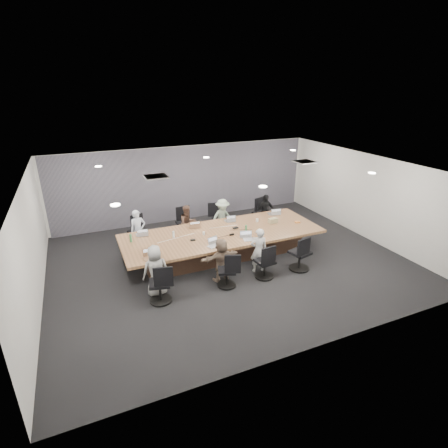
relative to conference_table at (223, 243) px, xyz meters
name	(u,v)px	position (x,y,z in m)	size (l,w,h in m)	color
floor	(229,261)	(0.00, -0.50, -0.40)	(10.00, 8.00, 0.00)	black
ceiling	(230,168)	(0.00, -0.50, 2.40)	(10.00, 8.00, 0.00)	white
wall_back	(186,183)	(0.00, 3.50, 1.00)	(10.00, 2.80, 0.00)	silver
wall_front	(318,288)	(0.00, -4.50, 1.00)	(10.00, 2.80, 0.00)	silver
wall_left	(31,248)	(-5.00, -0.50, 1.00)	(8.00, 2.80, 0.00)	silver
wall_right	(366,196)	(5.00, -0.50, 1.00)	(8.00, 2.80, 0.00)	silver
curtain	(187,183)	(0.00, 3.42, 1.00)	(9.80, 0.04, 2.80)	slate
conference_table	(223,243)	(0.00, 0.00, 0.00)	(6.00, 2.20, 0.74)	#452D21
chair_0	(137,234)	(-2.28, 1.70, -0.01)	(0.53, 0.53, 0.79)	black
chair_1	(185,225)	(-0.67, 1.70, 0.04)	(0.59, 0.59, 0.88)	black
chair_2	(219,221)	(0.57, 1.70, 0.02)	(0.57, 0.57, 0.84)	black
chair_3	(260,215)	(2.23, 1.70, -0.01)	(0.52, 0.52, 0.78)	black
chair_4	(160,286)	(-2.36, -1.70, 0.02)	(0.57, 0.57, 0.84)	black
chair_5	(227,273)	(-0.62, -1.70, -0.02)	(0.51, 0.51, 0.76)	black
chair_6	(265,264)	(0.50, -1.70, 0.00)	(0.54, 0.54, 0.80)	black
chair_7	(300,255)	(1.62, -1.70, 0.04)	(0.59, 0.59, 0.88)	black
person_0	(138,231)	(-2.28, 1.35, 0.26)	(0.48, 0.32, 1.32)	silver
laptop_0	(141,234)	(-2.28, 0.80, 0.35)	(0.31, 0.22, 0.02)	#B2B2B7
person_1	(188,224)	(-0.67, 1.35, 0.23)	(0.61, 0.48, 1.26)	#51382D
laptop_1	(193,226)	(-0.67, 0.80, 0.35)	(0.33, 0.23, 0.02)	#8C6647
person_2	(222,218)	(0.57, 1.35, 0.25)	(0.85, 0.49, 1.31)	#8EA692
laptop_2	(229,220)	(0.57, 0.80, 0.35)	(0.31, 0.21, 0.02)	#B2B2B7
person_3	(265,212)	(2.23, 1.35, 0.23)	(0.74, 0.31, 1.27)	black
laptop_3	(273,214)	(2.23, 0.80, 0.35)	(0.35, 0.24, 0.02)	#B2B2B7
person_4	(156,271)	(-2.36, -1.35, 0.26)	(0.65, 0.42, 1.32)	gray
laptop_4	(151,258)	(-2.36, -0.80, 0.35)	(0.36, 0.25, 0.02)	#8C6647
person_5	(221,260)	(-0.62, -1.35, 0.20)	(1.11, 0.35, 1.20)	#796353
laptop_5	(214,246)	(-0.62, -0.80, 0.35)	(0.30, 0.21, 0.02)	#B2B2B7
person_6	(259,250)	(0.50, -1.35, 0.25)	(0.47, 0.31, 1.30)	#B1B1B3
laptop_6	(250,240)	(0.50, -0.80, 0.35)	(0.35, 0.24, 0.02)	#B2B2B7
bottle_green_left	(131,238)	(-2.65, 0.40, 0.46)	(0.07, 0.07, 0.24)	#40884E
bottle_green_right	(246,229)	(0.66, -0.25, 0.45)	(0.06, 0.06, 0.22)	#40884E
bottle_clear	(173,234)	(-1.46, 0.22, 0.44)	(0.06, 0.06, 0.20)	silver
cup_white_far	(204,233)	(-0.58, 0.07, 0.38)	(0.07, 0.07, 0.09)	white
cup_white_near	(257,220)	(1.37, 0.36, 0.39)	(0.08, 0.08, 0.10)	white
mug_brown	(149,249)	(-2.30, -0.40, 0.40)	(0.10, 0.10, 0.12)	brown
mic_left	(193,240)	(-1.01, -0.19, 0.35)	(0.14, 0.09, 0.03)	black
mic_right	(235,228)	(0.49, 0.13, 0.36)	(0.16, 0.11, 0.03)	black
stapler	(232,235)	(0.16, -0.31, 0.37)	(0.14, 0.04, 0.05)	black
canvas_bag	(273,221)	(1.79, 0.08, 0.41)	(0.28, 0.17, 0.15)	tan
snack_packet	(297,222)	(2.53, -0.22, 0.36)	(0.17, 0.11, 0.04)	orange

